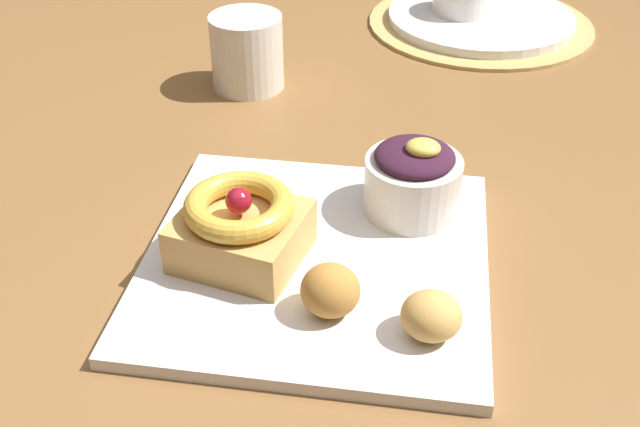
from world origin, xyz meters
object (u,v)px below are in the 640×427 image
(back_plate, at_px, (481,18))
(fritter_front, at_px, (330,290))
(front_plate, at_px, (316,260))
(cake_slice, at_px, (241,227))
(coffee_mug, at_px, (247,52))
(berry_ramekin, at_px, (413,179))
(fritter_middle, at_px, (431,316))

(back_plate, bearing_deg, fritter_front, -101.27)
(back_plate, bearing_deg, front_plate, -104.60)
(cake_slice, relative_size, fritter_front, 2.55)
(back_plate, relative_size, coffee_mug, 2.96)
(front_plate, relative_size, fritter_front, 6.24)
(back_plate, distance_m, coffee_mug, 0.37)
(cake_slice, distance_m, berry_ramekin, 0.16)
(fritter_middle, xyz_separation_m, coffee_mug, (-0.23, 0.40, 0.01))
(berry_ramekin, bearing_deg, coffee_mug, 130.13)
(fritter_middle, distance_m, back_plate, 0.64)
(fritter_middle, distance_m, coffee_mug, 0.47)
(fritter_middle, bearing_deg, cake_slice, 156.28)
(berry_ramekin, height_order, fritter_middle, berry_ramekin)
(front_plate, xyz_separation_m, fritter_front, (0.02, -0.07, 0.03))
(cake_slice, xyz_separation_m, fritter_middle, (0.16, -0.07, -0.01))
(fritter_front, relative_size, back_plate, 0.18)
(berry_ramekin, xyz_separation_m, coffee_mug, (-0.21, 0.25, -0.00))
(front_plate, height_order, fritter_front, fritter_front)
(coffee_mug, bearing_deg, fritter_middle, -60.33)
(cake_slice, height_order, coffee_mug, coffee_mug)
(berry_ramekin, relative_size, coffee_mug, 0.99)
(cake_slice, bearing_deg, back_plate, 70.11)
(front_plate, relative_size, cake_slice, 2.45)
(berry_ramekin, bearing_deg, cake_slice, -146.75)
(berry_ramekin, xyz_separation_m, fritter_middle, (0.02, -0.16, -0.01))
(back_plate, bearing_deg, fritter_middle, -94.39)
(cake_slice, distance_m, back_plate, 0.61)
(fritter_front, bearing_deg, fritter_middle, -10.16)
(front_plate, distance_m, fritter_front, 0.07)
(cake_slice, relative_size, fritter_middle, 2.58)
(berry_ramekin, distance_m, fritter_front, 0.15)
(fritter_front, bearing_deg, front_plate, 107.55)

